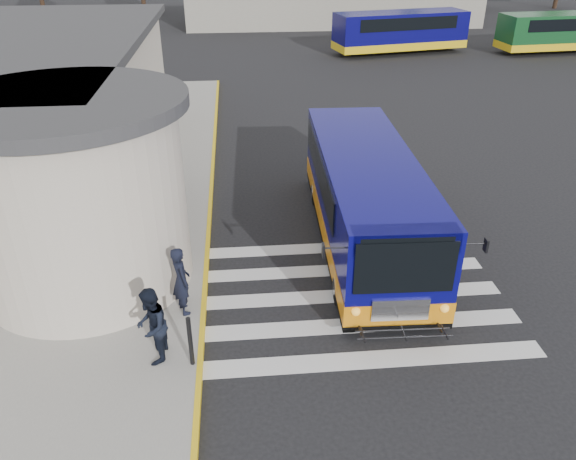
{
  "coord_description": "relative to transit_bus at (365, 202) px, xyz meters",
  "views": [
    {
      "loc": [
        -3.03,
        -12.3,
        8.37
      ],
      "look_at": [
        -1.93,
        -0.5,
        1.83
      ],
      "focal_mm": 35.0,
      "sensor_mm": 36.0,
      "label": 1
    }
  ],
  "objects": [
    {
      "name": "ground",
      "position": [
        -0.52,
        -1.86,
        -1.31
      ],
      "size": [
        140.0,
        140.0,
        0.0
      ],
      "primitive_type": "plane",
      "color": "black",
      "rests_on": "ground"
    },
    {
      "name": "sidewalk",
      "position": [
        -9.52,
        2.14,
        -1.23
      ],
      "size": [
        10.0,
        34.0,
        0.15
      ],
      "primitive_type": "cube",
      "color": "gray",
      "rests_on": "ground"
    },
    {
      "name": "curb_strip",
      "position": [
        -4.57,
        2.14,
        -1.23
      ],
      "size": [
        0.12,
        34.0,
        0.16
      ],
      "primitive_type": "cube",
      "color": "yellow",
      "rests_on": "ground"
    },
    {
      "name": "station_building",
      "position": [
        -11.36,
        5.04,
        1.26
      ],
      "size": [
        12.7,
        18.7,
        4.8
      ],
      "color": "#B6AA9A",
      "rests_on": "ground"
    },
    {
      "name": "crosswalk",
      "position": [
        -1.02,
        -2.66,
        -1.3
      ],
      "size": [
        8.0,
        5.35,
        0.01
      ],
      "color": "silver",
      "rests_on": "ground"
    },
    {
      "name": "transit_bus",
      "position": [
        0.0,
        0.0,
        0.0
      ],
      "size": [
        3.53,
        9.77,
        2.73
      ],
      "rotation": [
        0.0,
        0.0,
        -0.03
      ],
      "color": "#0A0866",
      "rests_on": "ground"
    },
    {
      "name": "pedestrian_a",
      "position": [
        -5.02,
        -3.1,
        -0.29
      ],
      "size": [
        0.63,
        0.75,
        1.74
      ],
      "primitive_type": "imported",
      "rotation": [
        0.0,
        0.0,
        1.96
      ],
      "color": "black",
      "rests_on": "sidewalk"
    },
    {
      "name": "pedestrian_b",
      "position": [
        -5.51,
        -4.76,
        -0.28
      ],
      "size": [
        0.71,
        0.89,
        1.75
      ],
      "primitive_type": "imported",
      "rotation": [
        0.0,
        0.0,
        -1.63
      ],
      "color": "black",
      "rests_on": "sidewalk"
    },
    {
      "name": "bollard",
      "position": [
        -4.72,
        -4.98,
        -0.56
      ],
      "size": [
        0.1,
        0.1,
        1.2
      ],
      "primitive_type": "cylinder",
      "color": "black",
      "rests_on": "sidewalk"
    },
    {
      "name": "far_bus_a",
      "position": [
        8.23,
        26.49,
        0.27
      ],
      "size": [
        9.75,
        4.44,
        2.43
      ],
      "rotation": [
        0.0,
        0.0,
        1.77
      ],
      "color": "#090752",
      "rests_on": "ground"
    },
    {
      "name": "far_bus_b",
      "position": [
        19.81,
        25.67,
        0.2
      ],
      "size": [
        9.18,
        3.34,
        2.32
      ],
      "rotation": [
        0.0,
        0.0,
        1.66
      ],
      "color": "#12441F",
      "rests_on": "ground"
    }
  ]
}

